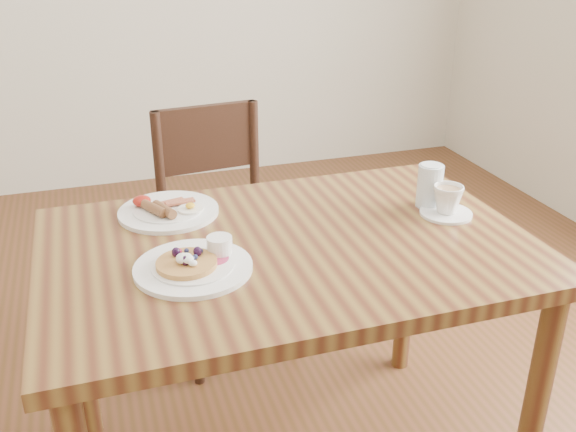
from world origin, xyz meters
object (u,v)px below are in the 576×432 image
object	(u,v)px
chair_far	(221,220)
pancake_plate	(195,264)
teacup_saucer	(447,202)
breakfast_plate	(167,210)
dining_table	(288,276)
water_glass	(430,186)

from	to	relation	value
chair_far	pancake_plate	world-z (taller)	chair_far
teacup_saucer	breakfast_plate	bearing A→B (deg)	161.67
dining_table	pancake_plate	world-z (taller)	pancake_plate
chair_far	teacup_saucer	xyz separation A→B (m)	(0.47, -0.70, 0.29)
pancake_plate	breakfast_plate	size ratio (longest dim) A/B	1.00
teacup_saucer	dining_table	bearing A→B (deg)	-177.24
dining_table	water_glass	world-z (taller)	water_glass
breakfast_plate	teacup_saucer	bearing A→B (deg)	-18.33
water_glass	pancake_plate	bearing A→B (deg)	-167.17
dining_table	pancake_plate	size ratio (longest dim) A/B	4.44
dining_table	breakfast_plate	distance (m)	0.38
chair_far	breakfast_plate	world-z (taller)	chair_far
breakfast_plate	dining_table	bearing A→B (deg)	-44.91
dining_table	teacup_saucer	size ratio (longest dim) A/B	8.57
chair_far	water_glass	distance (m)	0.84
teacup_saucer	water_glass	xyz separation A→B (m)	(-0.02, 0.07, 0.02)
dining_table	chair_far	xyz separation A→B (m)	(-0.02, 0.72, -0.16)
dining_table	pancake_plate	bearing A→B (deg)	-164.97
pancake_plate	breakfast_plate	distance (m)	0.33
teacup_saucer	water_glass	size ratio (longest dim) A/B	1.18
pancake_plate	breakfast_plate	bearing A→B (deg)	92.84
breakfast_plate	water_glass	size ratio (longest dim) A/B	2.27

